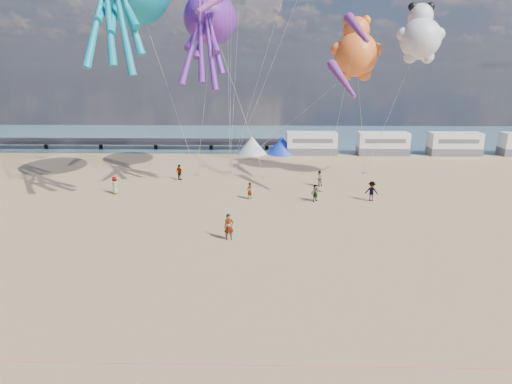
# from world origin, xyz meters

# --- Properties ---
(ground) EXTENTS (120.00, 120.00, 0.00)m
(ground) POSITION_xyz_m (0.00, 0.00, 0.00)
(ground) COLOR tan
(ground) RESTS_ON ground
(water) EXTENTS (120.00, 120.00, 0.00)m
(water) POSITION_xyz_m (0.00, 55.00, 0.02)
(water) COLOR #3B5F72
(water) RESTS_ON ground
(pier) EXTENTS (60.00, 3.00, 0.50)m
(pier) POSITION_xyz_m (-28.00, 44.00, 1.00)
(pier) COLOR black
(pier) RESTS_ON ground
(motorhome_0) EXTENTS (6.60, 2.50, 3.00)m
(motorhome_0) POSITION_xyz_m (6.00, 40.00, 1.50)
(motorhome_0) COLOR silver
(motorhome_0) RESTS_ON ground
(motorhome_1) EXTENTS (6.60, 2.50, 3.00)m
(motorhome_1) POSITION_xyz_m (15.50, 40.00, 1.50)
(motorhome_1) COLOR silver
(motorhome_1) RESTS_ON ground
(motorhome_2) EXTENTS (6.60, 2.50, 3.00)m
(motorhome_2) POSITION_xyz_m (25.00, 40.00, 1.50)
(motorhome_2) COLOR silver
(motorhome_2) RESTS_ON ground
(tent_white) EXTENTS (4.00, 4.00, 2.40)m
(tent_white) POSITION_xyz_m (-2.00, 40.00, 1.20)
(tent_white) COLOR white
(tent_white) RESTS_ON ground
(tent_blue) EXTENTS (4.00, 4.00, 2.40)m
(tent_blue) POSITION_xyz_m (2.00, 40.00, 1.20)
(tent_blue) COLOR #1933CC
(tent_blue) RESTS_ON ground
(rope_line) EXTENTS (34.00, 0.03, 0.03)m
(rope_line) POSITION_xyz_m (0.00, -5.00, 0.02)
(rope_line) COLOR #F2338C
(rope_line) RESTS_ON ground
(standing_person) EXTENTS (0.75, 0.58, 1.85)m
(standing_person) POSITION_xyz_m (-2.59, 8.60, 0.92)
(standing_person) COLOR tan
(standing_person) RESTS_ON ground
(beachgoer_0) EXTENTS (0.40, 0.61, 1.66)m
(beachgoer_0) POSITION_xyz_m (-14.10, 19.95, 0.83)
(beachgoer_0) COLOR #7F6659
(beachgoer_0) RESTS_ON ground
(beachgoer_1) EXTENTS (0.93, 0.86, 1.59)m
(beachgoer_1) POSITION_xyz_m (5.15, 23.16, 0.79)
(beachgoer_1) COLOR #7F6659
(beachgoer_1) RESTS_ON ground
(beachgoer_2) EXTENTS (1.02, 0.90, 1.77)m
(beachgoer_2) POSITION_xyz_m (9.24, 18.18, 0.89)
(beachgoer_2) COLOR #7F6659
(beachgoer_2) RESTS_ON ground
(beachgoer_3) EXTENTS (1.22, 1.14, 1.65)m
(beachgoer_3) POSITION_xyz_m (-9.09, 25.41, 0.82)
(beachgoer_3) COLOR #7F6659
(beachgoer_3) RESTS_ON ground
(beachgoer_4) EXTENTS (0.90, 0.88, 1.52)m
(beachgoer_4) POSITION_xyz_m (4.29, 17.94, 0.76)
(beachgoer_4) COLOR #7F6659
(beachgoer_4) RESTS_ON ground
(beachgoer_5) EXTENTS (1.26, 1.34, 1.51)m
(beachgoer_5) POSITION_xyz_m (-1.55, 18.55, 0.75)
(beachgoer_5) COLOR #7F6659
(beachgoer_5) RESTS_ON ground
(sandbag_a) EXTENTS (0.50, 0.35, 0.22)m
(sandbag_a) POSITION_xyz_m (-7.56, 27.34, 0.11)
(sandbag_a) COLOR gray
(sandbag_a) RESTS_ON ground
(sandbag_b) EXTENTS (0.50, 0.35, 0.22)m
(sandbag_b) POSITION_xyz_m (-0.18, 26.31, 0.11)
(sandbag_b) COLOR gray
(sandbag_b) RESTS_ON ground
(sandbag_c) EXTENTS (0.50, 0.35, 0.22)m
(sandbag_c) POSITION_xyz_m (10.93, 28.71, 0.11)
(sandbag_c) COLOR gray
(sandbag_c) RESTS_ON ground
(sandbag_d) EXTENTS (0.50, 0.35, 0.22)m
(sandbag_d) POSITION_xyz_m (7.14, 31.28, 0.11)
(sandbag_d) COLOR gray
(sandbag_d) RESTS_ON ground
(sandbag_e) EXTENTS (0.50, 0.35, 0.22)m
(sandbag_e) POSITION_xyz_m (-4.08, 28.65, 0.11)
(sandbag_e) COLOR gray
(sandbag_e) RESTS_ON ground
(kite_octopus_purple) EXTENTS (5.82, 10.92, 11.90)m
(kite_octopus_purple) POSITION_xyz_m (-5.85, 28.64, 16.15)
(kite_octopus_purple) COLOR #612091
(kite_panda) EXTENTS (5.87, 5.72, 6.48)m
(kite_panda) POSITION_xyz_m (14.24, 24.38, 13.95)
(kite_panda) COLOR silver
(kite_teddy_orange) EXTENTS (6.80, 6.63, 7.53)m
(kite_teddy_orange) POSITION_xyz_m (8.92, 27.45, 12.60)
(kite_teddy_orange) COLOR orange
(windsock_left) EXTENTS (3.28, 7.74, 7.75)m
(windsock_left) POSITION_xyz_m (-4.39, 20.24, 16.86)
(windsock_left) COLOR red
(windsock_mid) EXTENTS (1.85, 5.72, 5.64)m
(windsock_mid) POSITION_xyz_m (8.10, 23.05, 14.74)
(windsock_mid) COLOR red
(windsock_right) EXTENTS (2.39, 5.47, 5.44)m
(windsock_right) POSITION_xyz_m (6.39, 19.52, 10.39)
(windsock_right) COLOR red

